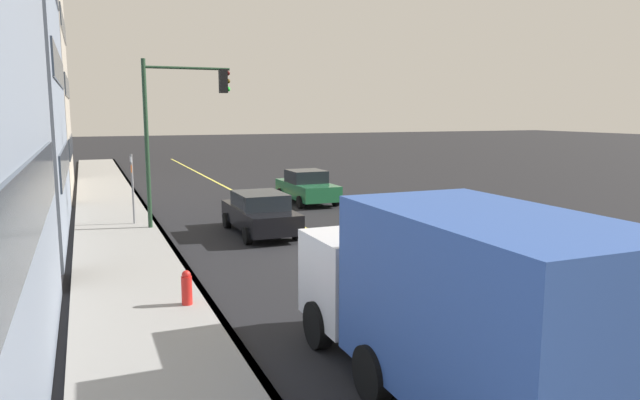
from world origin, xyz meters
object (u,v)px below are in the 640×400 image
at_px(traffic_light_mast, 177,116).
at_px(street_sign_post, 132,185).
at_px(truck_blue, 457,300).
at_px(fire_hydrant, 187,291).
at_px(car_red, 573,279).
at_px(car_green, 307,187).
at_px(car_black, 260,213).

relative_size(traffic_light_mast, street_sign_post, 2.23).
bearing_deg(truck_blue, fire_hydrant, 28.93).
height_order(car_red, car_green, car_green).
xyz_separation_m(car_black, fire_hydrant, (-7.47, 3.90, -0.33)).
xyz_separation_m(truck_blue, traffic_light_mast, (15.22, 1.83, 2.68)).
xyz_separation_m(car_black, car_green, (6.29, -4.27, 0.01)).
bearing_deg(car_black, car_red, -159.09).
bearing_deg(car_black, traffic_light_mast, 51.75).
xyz_separation_m(car_black, street_sign_post, (3.05, 4.21, 0.89)).
bearing_deg(truck_blue, street_sign_post, 12.05).
xyz_separation_m(car_red, truck_blue, (-2.40, 4.86, 0.86)).
relative_size(car_red, street_sign_post, 1.63).
bearing_deg(car_black, car_green, -34.16).
height_order(car_green, street_sign_post, street_sign_post).
bearing_deg(fire_hydrant, truck_blue, -151.07).
height_order(truck_blue, fire_hydrant, truck_blue).
bearing_deg(street_sign_post, car_green, -69.09).
relative_size(traffic_light_mast, fire_hydrant, 6.79).
height_order(car_red, car_black, car_black).
height_order(car_black, truck_blue, truck_blue).
xyz_separation_m(car_red, traffic_light_mast, (12.82, 6.70, 3.54)).
height_order(truck_blue, traffic_light_mast, traffic_light_mast).
distance_m(street_sign_post, fire_hydrant, 10.59).
bearing_deg(car_red, fire_hydrant, 67.54).
relative_size(car_red, truck_blue, 0.70).
bearing_deg(fire_hydrant, traffic_light_mast, -7.97).
distance_m(truck_blue, street_sign_post, 16.60).
xyz_separation_m(traffic_light_mast, fire_hydrant, (-9.50, 1.33, -3.84)).
height_order(car_black, fire_hydrant, car_black).
bearing_deg(street_sign_post, car_red, -148.95).
bearing_deg(car_red, street_sign_post, 31.05).
distance_m(car_red, street_sign_post, 16.18).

